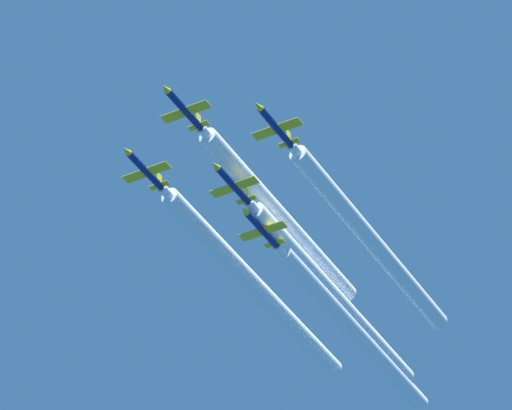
# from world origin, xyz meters

# --- Properties ---
(jet_lead) EXTENTS (8.60, 12.52, 3.01)m
(jet_lead) POSITION_xyz_m (-0.53, 8.68, 198.04)
(jet_lead) COLOR navy
(jet_left_wingman) EXTENTS (8.60, 12.52, 3.01)m
(jet_left_wingman) POSITION_xyz_m (-12.66, 0.08, 195.80)
(jet_left_wingman) COLOR navy
(jet_right_wingman) EXTENTS (8.60, 12.52, 3.01)m
(jet_right_wingman) POSITION_xyz_m (11.69, 0.71, 195.78)
(jet_right_wingman) COLOR navy
(jet_slot) EXTENTS (8.60, 12.52, 3.01)m
(jet_slot) POSITION_xyz_m (-0.48, -7.51, 193.73)
(jet_slot) COLOR navy
(jet_high_trail) EXTENTS (8.60, 12.52, 3.01)m
(jet_high_trail) POSITION_xyz_m (0.00, -18.29, 191.80)
(jet_high_trail) COLOR navy
(smoke_trail_lead) EXTENTS (3.16, 54.03, 3.16)m
(smoke_trail_lead) POSITION_xyz_m (-0.53, -24.04, 198.01)
(smoke_trail_lead) COLOR white
(smoke_trail_left_wingman) EXTENTS (3.16, 58.75, 3.16)m
(smoke_trail_left_wingman) POSITION_xyz_m (-12.66, -35.00, 195.77)
(smoke_trail_left_wingman) COLOR white
(smoke_trail_right_wingman) EXTENTS (3.16, 64.38, 3.16)m
(smoke_trail_right_wingman) POSITION_xyz_m (11.69, -37.18, 195.75)
(smoke_trail_right_wingman) COLOR white
(smoke_trail_slot) EXTENTS (3.16, 62.48, 3.16)m
(smoke_trail_slot) POSITION_xyz_m (-0.48, -44.45, 193.70)
(smoke_trail_slot) COLOR white
(smoke_trail_high_trail) EXTENTS (3.16, 58.96, 3.16)m
(smoke_trail_high_trail) POSITION_xyz_m (0.00, -53.47, 191.77)
(smoke_trail_high_trail) COLOR white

